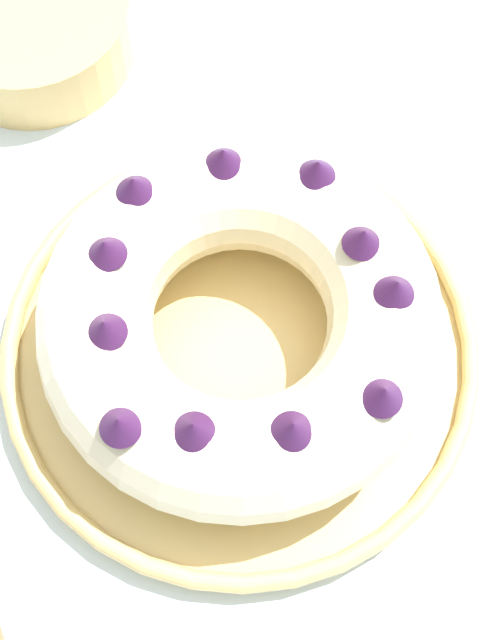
# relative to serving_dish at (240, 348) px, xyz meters

# --- Properties ---
(ground_plane) EXTENTS (8.00, 8.00, 0.00)m
(ground_plane) POSITION_rel_serving_dish_xyz_m (-0.02, -0.01, -0.75)
(ground_plane) COLOR #4C4742
(dining_table) EXTENTS (1.10, 1.17, 0.74)m
(dining_table) POSITION_rel_serving_dish_xyz_m (-0.02, -0.01, -0.10)
(dining_table) COLOR silver
(dining_table) RESTS_ON ground_plane
(serving_dish) EXTENTS (0.32, 0.32, 0.02)m
(serving_dish) POSITION_rel_serving_dish_xyz_m (0.00, 0.00, 0.00)
(serving_dish) COLOR tan
(serving_dish) RESTS_ON dining_table
(bundt_cake) EXTENTS (0.26, 0.26, 0.09)m
(bundt_cake) POSITION_rel_serving_dish_xyz_m (-0.00, -0.00, 0.05)
(bundt_cake) COLOR beige
(bundt_cake) RESTS_ON serving_dish
(side_bowl) EXTENTS (0.16, 0.16, 0.05)m
(side_bowl) POSITION_rel_serving_dish_xyz_m (-0.05, 0.30, 0.01)
(side_bowl) COLOR tan
(side_bowl) RESTS_ON dining_table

